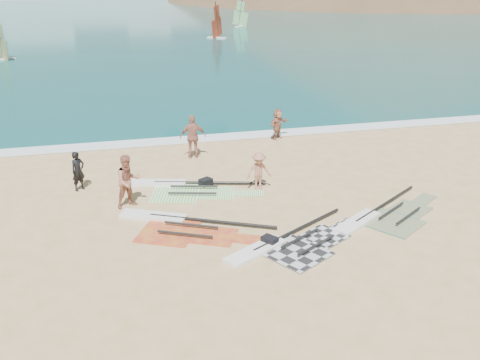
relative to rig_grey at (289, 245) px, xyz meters
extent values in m
plane|color=#DDB781|center=(-1.81, -0.68, -0.05)|extent=(300.00, 300.00, 0.00)
cube|color=#0B434F|center=(-1.81, 131.32, -0.05)|extent=(300.00, 240.00, 0.06)
cube|color=white|center=(-1.81, 11.62, -0.05)|extent=(300.00, 1.20, 0.04)
cube|color=black|center=(0.02, -0.44, -0.03)|extent=(2.35, 2.42, 0.04)
cube|color=black|center=(1.29, 0.30, -0.03)|extent=(1.71, 1.68, 0.04)
cube|color=black|center=(2.31, 0.91, -0.03)|extent=(1.23, 1.03, 0.04)
cylinder|color=black|center=(0.63, 0.88, 0.05)|extent=(3.69, 2.23, 0.10)
cylinder|color=black|center=(0.41, 0.16, 0.11)|extent=(1.54, 0.95, 0.07)
cylinder|color=black|center=(0.74, -0.39, 0.11)|extent=(1.54, 0.95, 0.07)
cube|color=white|center=(-1.11, -0.15, 0.01)|extent=(2.20, 1.63, 0.12)
cube|color=#5FD234|center=(-2.84, 5.02, -0.03)|extent=(2.17, 2.30, 0.04)
cube|color=#5FD234|center=(-1.35, 4.62, -0.03)|extent=(1.62, 1.55, 0.04)
cube|color=#5FD234|center=(-0.15, 4.30, -0.03)|extent=(1.26, 0.86, 0.04)
cylinder|color=black|center=(-1.41, 5.53, 0.05)|extent=(4.29, 1.25, 0.11)
cylinder|color=black|center=(-2.10, 5.17, 0.11)|extent=(1.78, 0.55, 0.08)
cylinder|color=black|center=(-2.27, 4.52, 0.11)|extent=(1.78, 0.55, 0.08)
cube|color=white|center=(-3.45, 6.08, 0.01)|extent=(2.39, 1.20, 0.12)
cube|color=orange|center=(3.85, 0.71, -0.03)|extent=(2.36, 2.40, 0.04)
cube|color=orange|center=(5.05, 1.52, -0.03)|extent=(1.70, 1.68, 0.04)
cube|color=orange|center=(6.02, 2.17, -0.03)|extent=(1.20, 1.05, 0.04)
cylinder|color=black|center=(4.37, 2.04, 0.05)|extent=(3.50, 2.40, 0.10)
cylinder|color=black|center=(4.20, 1.32, 0.11)|extent=(1.46, 1.02, 0.07)
cylinder|color=black|center=(4.55, 0.80, 0.11)|extent=(1.46, 1.02, 0.07)
cube|color=white|center=(2.73, 0.93, 0.01)|extent=(2.12, 1.70, 0.12)
cube|color=#B6162C|center=(-3.48, 1.90, -0.03)|extent=(2.39, 2.48, 0.04)
cube|color=#B6162C|center=(-2.12, 1.21, -0.03)|extent=(1.75, 1.71, 0.04)
cube|color=#B6162C|center=(-1.01, 0.66, -0.03)|extent=(1.28, 1.03, 0.04)
cylinder|color=black|center=(-1.99, 2.11, 0.05)|extent=(3.98, 2.06, 0.11)
cylinder|color=black|center=(-2.74, 1.90, 0.11)|extent=(1.66, 0.88, 0.08)
cylinder|color=black|center=(-3.04, 1.30, 0.11)|extent=(1.66, 0.88, 0.08)
cube|color=white|center=(-3.87, 3.05, 0.01)|extent=(2.33, 1.58, 0.12)
cube|color=black|center=(-1.59, 5.46, 0.10)|extent=(0.60, 0.55, 0.31)
cube|color=black|center=(-0.56, 0.23, 0.09)|extent=(0.55, 0.58, 0.28)
imported|color=black|center=(-6.38, 6.27, 0.73)|extent=(0.67, 0.64, 1.55)
imported|color=#A96850|center=(-4.58, 4.25, 0.92)|extent=(1.14, 1.03, 1.93)
imported|color=#B4715D|center=(0.35, 4.65, 0.70)|extent=(1.00, 0.61, 1.50)
imported|color=#B37061|center=(-1.49, 8.95, 0.94)|extent=(1.18, 0.53, 1.98)
imported|color=#AF6E53|center=(3.07, 10.82, 0.72)|extent=(1.41, 1.23, 1.54)
cube|color=white|center=(-14.21, 40.69, 0.04)|extent=(2.10, 1.59, 0.12)
cube|color=#FF7500|center=(-14.21, 40.69, 1.06)|extent=(1.37, 2.22, 2.27)
cylinder|color=black|center=(-14.21, 40.69, 1.92)|extent=(0.44, 0.66, 3.60)
cube|color=white|center=(8.57, 52.28, 0.05)|extent=(2.34, 2.00, 0.14)
cube|color=red|center=(8.57, 52.28, 1.22)|extent=(1.81, 2.39, 2.61)
cube|color=red|center=(8.57, 52.28, 3.02)|extent=(1.04, 1.36, 1.82)
cylinder|color=black|center=(8.57, 52.28, 2.22)|extent=(0.58, 0.72, 4.15)
cube|color=white|center=(14.71, 64.95, 0.05)|extent=(2.06, 2.02, 0.13)
cube|color=green|center=(14.71, 64.95, 1.14)|extent=(1.95, 2.01, 2.44)
cube|color=green|center=(14.71, 64.95, 2.81)|extent=(1.12, 1.15, 1.70)
cylinder|color=black|center=(14.71, 64.95, 2.07)|extent=(0.60, 0.62, 3.87)
camera|label=1|loc=(-4.99, -13.76, 7.93)|focal=40.00mm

